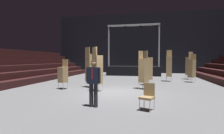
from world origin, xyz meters
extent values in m
cube|color=slate|center=(0.00, 0.00, -0.05)|extent=(22.00, 30.00, 0.10)
cube|color=black|center=(0.00, 15.00, 4.00)|extent=(22.00, 0.30, 8.00)
cube|color=black|center=(-6.88, 1.00, 0.23)|extent=(0.75, 24.00, 0.45)
cube|color=black|center=(-7.62, 1.00, 0.68)|extent=(0.75, 24.00, 0.45)
cube|color=black|center=(-8.38, 1.00, 1.12)|extent=(0.75, 24.00, 0.45)
cube|color=black|center=(0.00, 11.27, 0.51)|extent=(5.95, 2.95, 1.01)
cylinder|color=#9EA0A8|center=(-2.73, 10.04, 3.26)|extent=(0.16, 0.16, 4.50)
cylinder|color=#9EA0A8|center=(2.73, 10.04, 3.26)|extent=(0.16, 0.16, 4.50)
cube|color=#9EA0A8|center=(0.00, 10.04, 5.52)|extent=(5.65, 0.20, 0.20)
cylinder|color=black|center=(-2.48, 10.04, 5.30)|extent=(0.18, 0.18, 0.22)
cylinder|color=black|center=(-0.83, 10.04, 5.30)|extent=(0.18, 0.18, 0.22)
cylinder|color=black|center=(0.83, 10.04, 5.30)|extent=(0.18, 0.18, 0.22)
cylinder|color=black|center=(2.48, 10.04, 5.30)|extent=(0.18, 0.18, 0.22)
cylinder|color=black|center=(-0.22, -3.14, 0.44)|extent=(0.15, 0.15, 0.87)
cylinder|color=black|center=(-0.40, -3.12, 0.44)|extent=(0.15, 0.15, 0.87)
cube|color=silver|center=(-0.32, -3.19, 1.18)|extent=(0.19, 0.12, 0.62)
cube|color=black|center=(-0.31, -3.13, 1.18)|extent=(0.42, 0.26, 0.62)
cube|color=maroon|center=(-0.32, -3.24, 1.25)|extent=(0.06, 0.02, 0.39)
cylinder|color=black|center=(-0.08, -3.15, 1.19)|extent=(0.10, 0.10, 0.57)
cylinder|color=black|center=(-0.55, -3.11, 1.19)|extent=(0.10, 0.10, 0.57)
sphere|color=#936B4C|center=(-0.31, -3.13, 1.63)|extent=(0.20, 0.20, 0.20)
sphere|color=black|center=(-0.31, -3.13, 1.69)|extent=(0.17, 0.17, 0.17)
cylinder|color=#B2B5BA|center=(-2.02, 1.59, 0.20)|extent=(0.02, 0.02, 0.40)
cylinder|color=#B2B5BA|center=(-1.70, 1.39, 0.20)|extent=(0.02, 0.02, 0.40)
cylinder|color=#B2B5BA|center=(-2.22, 1.26, 0.20)|extent=(0.02, 0.02, 0.40)
cylinder|color=#B2B5BA|center=(-1.90, 1.06, 0.20)|extent=(0.02, 0.02, 0.40)
cube|color=#A38456|center=(-1.96, 1.33, 0.44)|extent=(0.61, 0.61, 0.08)
cube|color=#A38456|center=(-1.96, 1.33, 0.53)|extent=(0.61, 0.61, 0.08)
cube|color=#A38456|center=(-1.96, 1.33, 0.61)|extent=(0.61, 0.61, 0.08)
cube|color=#A38456|center=(-1.96, 1.33, 0.70)|extent=(0.61, 0.61, 0.08)
cube|color=#A38456|center=(-1.96, 1.33, 0.78)|extent=(0.61, 0.61, 0.08)
cube|color=#A38456|center=(-1.96, 1.33, 0.87)|extent=(0.61, 0.61, 0.08)
cube|color=#A38456|center=(-1.96, 1.33, 0.95)|extent=(0.61, 0.61, 0.08)
cube|color=#A38456|center=(-1.96, 1.33, 1.04)|extent=(0.61, 0.61, 0.08)
cube|color=#A38456|center=(-1.96, 1.33, 1.12)|extent=(0.61, 0.61, 0.08)
cube|color=#A38456|center=(-1.96, 1.33, 1.21)|extent=(0.61, 0.61, 0.08)
cube|color=#A38456|center=(-1.96, 1.33, 1.29)|extent=(0.61, 0.61, 0.08)
cube|color=#A38456|center=(-1.96, 1.33, 1.38)|extent=(0.61, 0.61, 0.08)
cube|color=#A38456|center=(-1.96, 1.33, 1.46)|extent=(0.61, 0.61, 0.08)
cube|color=#A38456|center=(-1.96, 1.33, 1.55)|extent=(0.61, 0.61, 0.08)
cube|color=#A38456|center=(-1.96, 1.33, 1.63)|extent=(0.61, 0.61, 0.08)
cube|color=#A38456|center=(-1.96, 1.33, 1.72)|extent=(0.61, 0.61, 0.08)
cube|color=#A38456|center=(-1.96, 1.33, 1.80)|extent=(0.61, 0.61, 0.08)
cube|color=#A38456|center=(-1.96, 1.33, 1.89)|extent=(0.61, 0.61, 0.08)
cube|color=#A38456|center=(-1.96, 1.33, 1.97)|extent=(0.61, 0.61, 0.08)
cube|color=#A38456|center=(-1.96, 1.33, 2.06)|extent=(0.61, 0.61, 0.08)
cube|color=#A38456|center=(-2.06, 1.16, 2.33)|extent=(0.37, 0.25, 0.46)
cylinder|color=#B2B5BA|center=(1.73, 3.39, 0.20)|extent=(0.02, 0.02, 0.40)
cylinder|color=#B2B5BA|center=(1.92, 3.06, 0.20)|extent=(0.02, 0.02, 0.40)
cylinder|color=#B2B5BA|center=(1.40, 3.19, 0.20)|extent=(0.02, 0.02, 0.40)
cylinder|color=#B2B5BA|center=(1.60, 2.87, 0.20)|extent=(0.02, 0.02, 0.40)
cube|color=#A38456|center=(1.66, 3.13, 0.44)|extent=(0.60, 0.60, 0.08)
cube|color=#A38456|center=(1.66, 3.13, 0.53)|extent=(0.60, 0.60, 0.08)
cube|color=#A38456|center=(1.66, 3.13, 0.61)|extent=(0.60, 0.60, 0.08)
cube|color=#A38456|center=(1.66, 3.13, 0.70)|extent=(0.60, 0.60, 0.08)
cube|color=#A38456|center=(1.66, 3.13, 0.78)|extent=(0.60, 0.60, 0.08)
cube|color=#A38456|center=(1.66, 3.13, 0.87)|extent=(0.60, 0.60, 0.08)
cube|color=#A38456|center=(1.66, 3.13, 0.95)|extent=(0.60, 0.60, 0.08)
cube|color=#A38456|center=(1.66, 3.13, 1.04)|extent=(0.60, 0.60, 0.08)
cube|color=#A38456|center=(1.66, 3.13, 1.12)|extent=(0.60, 0.60, 0.08)
cube|color=#A38456|center=(1.66, 3.13, 1.21)|extent=(0.60, 0.60, 0.08)
cube|color=#A38456|center=(1.66, 3.13, 1.29)|extent=(0.60, 0.60, 0.08)
cube|color=#A38456|center=(1.66, 3.13, 1.38)|extent=(0.60, 0.60, 0.08)
cube|color=#A38456|center=(1.66, 3.13, 1.46)|extent=(0.60, 0.60, 0.08)
cube|color=#A38456|center=(1.66, 3.13, 1.55)|extent=(0.60, 0.60, 0.08)
cube|color=#A38456|center=(1.66, 3.13, 1.63)|extent=(0.60, 0.60, 0.08)
cube|color=#A38456|center=(1.66, 3.13, 1.72)|extent=(0.60, 0.60, 0.08)
cube|color=#A38456|center=(1.66, 3.13, 1.80)|extent=(0.60, 0.60, 0.08)
cube|color=#A38456|center=(1.66, 3.13, 1.89)|extent=(0.60, 0.60, 0.08)
cube|color=#A38456|center=(1.49, 3.03, 2.16)|extent=(0.25, 0.37, 0.46)
cylinder|color=#B2B5BA|center=(-3.20, 5.21, 0.20)|extent=(0.02, 0.02, 0.40)
cylinder|color=#B2B5BA|center=(-3.57, 5.31, 0.20)|extent=(0.02, 0.02, 0.40)
cylinder|color=#B2B5BA|center=(-3.10, 5.58, 0.20)|extent=(0.02, 0.02, 0.40)
cylinder|color=#B2B5BA|center=(-3.47, 5.68, 0.20)|extent=(0.02, 0.02, 0.40)
cube|color=#A38456|center=(-3.34, 5.45, 0.44)|extent=(0.54, 0.54, 0.08)
cube|color=#A38456|center=(-3.34, 5.45, 0.53)|extent=(0.54, 0.54, 0.08)
cube|color=#A38456|center=(-3.34, 5.45, 0.61)|extent=(0.54, 0.54, 0.08)
cube|color=#A38456|center=(-3.34, 5.45, 0.70)|extent=(0.54, 0.54, 0.08)
cube|color=#A38456|center=(-3.34, 5.45, 0.78)|extent=(0.54, 0.54, 0.08)
cube|color=#A38456|center=(-3.34, 5.45, 0.87)|extent=(0.54, 0.54, 0.08)
cube|color=#A38456|center=(-3.34, 5.45, 0.95)|extent=(0.54, 0.54, 0.08)
cube|color=#A38456|center=(-3.34, 5.45, 1.04)|extent=(0.54, 0.54, 0.08)
cube|color=#A38456|center=(-3.34, 5.45, 1.12)|extent=(0.54, 0.54, 0.08)
cube|color=#A38456|center=(-3.34, 5.45, 1.21)|extent=(0.54, 0.54, 0.08)
cube|color=#A38456|center=(-3.34, 5.45, 1.29)|extent=(0.54, 0.54, 0.08)
cube|color=#A38456|center=(-3.34, 5.45, 1.38)|extent=(0.54, 0.54, 0.08)
cube|color=#A38456|center=(-3.34, 5.45, 1.46)|extent=(0.54, 0.54, 0.08)
cube|color=#A38456|center=(-3.34, 5.45, 1.55)|extent=(0.54, 0.54, 0.08)
cube|color=#A38456|center=(-3.34, 5.45, 1.63)|extent=(0.54, 0.54, 0.08)
cube|color=#A38456|center=(-3.34, 5.45, 1.72)|extent=(0.54, 0.54, 0.08)
cube|color=#A38456|center=(-3.34, 5.45, 1.80)|extent=(0.54, 0.54, 0.08)
cube|color=#A38456|center=(-3.28, 5.63, 2.08)|extent=(0.40, 0.16, 0.46)
cylinder|color=#B2B5BA|center=(4.99, 7.75, 0.20)|extent=(0.02, 0.02, 0.40)
cylinder|color=#B2B5BA|center=(5.33, 7.92, 0.20)|extent=(0.02, 0.02, 0.40)
cylinder|color=#B2B5BA|center=(5.16, 7.41, 0.20)|extent=(0.02, 0.02, 0.40)
cylinder|color=#B2B5BA|center=(5.50, 7.58, 0.20)|extent=(0.02, 0.02, 0.40)
cube|color=#A38456|center=(5.24, 7.67, 0.44)|extent=(0.59, 0.59, 0.08)
cube|color=#A38456|center=(5.24, 7.67, 0.53)|extent=(0.59, 0.59, 0.08)
cube|color=#A38456|center=(5.24, 7.67, 0.61)|extent=(0.59, 0.59, 0.08)
cube|color=#A38456|center=(5.24, 7.67, 0.70)|extent=(0.59, 0.59, 0.08)
cube|color=#A38456|center=(5.24, 7.67, 0.78)|extent=(0.59, 0.59, 0.08)
cube|color=#A38456|center=(5.24, 7.67, 0.87)|extent=(0.59, 0.59, 0.08)
cube|color=#A38456|center=(5.24, 7.67, 0.95)|extent=(0.59, 0.59, 0.08)
cube|color=#A38456|center=(5.24, 7.67, 1.04)|extent=(0.59, 0.59, 0.08)
cube|color=#A38456|center=(5.24, 7.67, 1.12)|extent=(0.59, 0.59, 0.08)
cube|color=#A38456|center=(5.24, 7.67, 1.21)|extent=(0.59, 0.59, 0.08)
cube|color=#A38456|center=(5.24, 7.67, 1.29)|extent=(0.59, 0.59, 0.08)
cube|color=#A38456|center=(5.24, 7.67, 1.38)|extent=(0.59, 0.59, 0.08)
cube|color=#A38456|center=(5.24, 7.67, 1.46)|extent=(0.59, 0.59, 0.08)
cube|color=#A38456|center=(5.24, 7.67, 1.55)|extent=(0.59, 0.59, 0.08)
cube|color=#A38456|center=(5.24, 7.67, 1.63)|extent=(0.59, 0.59, 0.08)
cube|color=#A38456|center=(5.24, 7.67, 1.72)|extent=(0.59, 0.59, 0.08)
cube|color=#A38456|center=(5.24, 7.67, 1.80)|extent=(0.59, 0.59, 0.08)
cube|color=#A38456|center=(5.24, 7.67, 1.89)|extent=(0.59, 0.59, 0.08)
cube|color=#A38456|center=(5.24, 7.67, 1.97)|extent=(0.59, 0.59, 0.08)
cube|color=#A38456|center=(5.33, 7.49, 2.25)|extent=(0.38, 0.23, 0.46)
cylinder|color=#B2B5BA|center=(-3.25, 0.17, 0.20)|extent=(0.02, 0.02, 0.40)
cylinder|color=#B2B5BA|center=(-3.61, 0.29, 0.20)|extent=(0.02, 0.02, 0.40)
cylinder|color=#B2B5BA|center=(-3.12, 0.53, 0.20)|extent=(0.02, 0.02, 0.40)
cylinder|color=#B2B5BA|center=(-3.48, 0.65, 0.20)|extent=(0.02, 0.02, 0.40)
cube|color=#A38456|center=(-3.36, 0.41, 0.44)|extent=(0.56, 0.56, 0.08)
cube|color=#A38456|center=(-3.36, 0.41, 0.53)|extent=(0.56, 0.56, 0.08)
cube|color=#A38456|center=(-3.36, 0.41, 0.61)|extent=(0.56, 0.56, 0.08)
cube|color=#A38456|center=(-3.36, 0.41, 0.70)|extent=(0.56, 0.56, 0.08)
cube|color=#A38456|center=(-3.36, 0.41, 0.78)|extent=(0.56, 0.56, 0.08)
cube|color=#A38456|center=(-3.36, 0.41, 0.87)|extent=(0.56, 0.56, 0.08)
cube|color=#A38456|center=(-3.36, 0.41, 0.95)|extent=(0.56, 0.56, 0.08)
cube|color=#A38456|center=(-3.36, 0.41, 1.04)|extent=(0.56, 0.56, 0.08)
cube|color=#A38456|center=(-3.36, 0.41, 1.12)|extent=(0.56, 0.56, 0.08)
cube|color=#A38456|center=(-3.36, 0.41, 1.21)|extent=(0.56, 0.56, 0.08)
cube|color=#A38456|center=(-3.36, 0.41, 1.29)|extent=(0.56, 0.56, 0.08)
cube|color=#A38456|center=(-3.30, 0.59, 1.56)|extent=(0.40, 0.18, 0.46)
cylinder|color=#B2B5BA|center=(-1.15, 0.40, 0.20)|extent=(0.02, 0.02, 0.40)
cylinder|color=#B2B5BA|center=(-0.85, 0.17, 0.20)|extent=(0.02, 0.02, 0.40)
cylinder|color=#B2B5BA|center=(-1.38, 0.11, 0.20)|extent=(0.02, 0.02, 0.40)
cylinder|color=#B2B5BA|center=(-1.08, -0.13, 0.20)|extent=(0.02, 0.02, 0.40)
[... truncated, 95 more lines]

